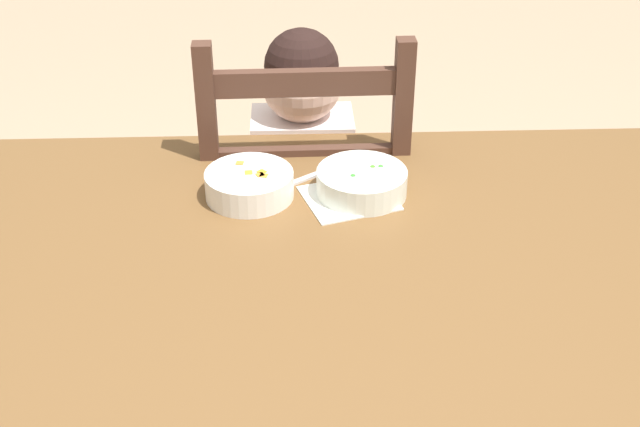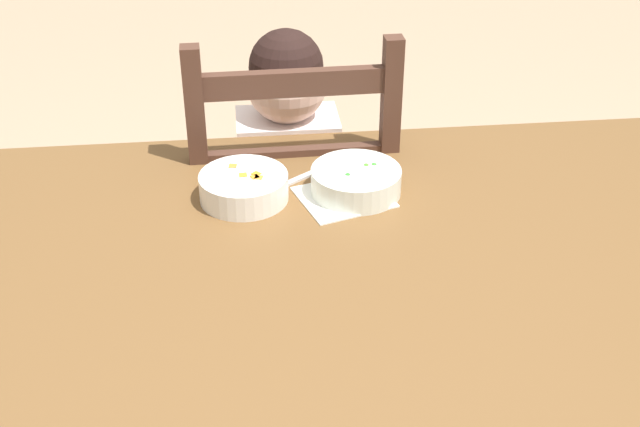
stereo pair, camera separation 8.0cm
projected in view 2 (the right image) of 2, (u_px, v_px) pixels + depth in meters
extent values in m
cube|color=brown|center=(336.00, 269.00, 1.35)|extent=(1.47, 0.91, 0.04)
cylinder|color=brown|center=(15.00, 327.00, 1.82)|extent=(0.07, 0.07, 0.72)
cylinder|color=brown|center=(594.00, 287.00, 1.94)|extent=(0.07, 0.07, 0.72)
cube|color=#4C2F23|center=(289.00, 237.00, 1.98)|extent=(0.43, 0.43, 0.02)
cube|color=#4C2F23|center=(353.00, 261.00, 2.28)|extent=(0.04, 0.04, 0.43)
cube|color=#4C2F23|center=(214.00, 272.00, 2.24)|extent=(0.04, 0.04, 0.43)
cube|color=#4C2F23|center=(379.00, 353.00, 1.96)|extent=(0.04, 0.04, 0.43)
cube|color=#4C2F23|center=(217.00, 367.00, 1.92)|extent=(0.04, 0.04, 0.43)
cube|color=#4C2F23|center=(388.00, 166.00, 1.69)|extent=(0.04, 0.04, 0.55)
cube|color=#4C2F23|center=(201.00, 177.00, 1.65)|extent=(0.04, 0.04, 0.55)
cube|color=#4C2F23|center=(294.00, 83.00, 1.57)|extent=(0.36, 0.03, 0.05)
cube|color=#4C2F23|center=(295.00, 159.00, 1.66)|extent=(0.36, 0.03, 0.05)
cube|color=white|center=(289.00, 181.00, 1.86)|extent=(0.22, 0.14, 0.32)
sphere|color=beige|center=(287.00, 83.00, 1.74)|extent=(0.17, 0.17, 0.17)
sphere|color=black|center=(286.00, 66.00, 1.72)|extent=(0.16, 0.16, 0.16)
cylinder|color=#3F4C72|center=(273.00, 348.00, 1.96)|extent=(0.07, 0.07, 0.45)
cylinder|color=#3F4C72|center=(319.00, 344.00, 1.97)|extent=(0.07, 0.07, 0.45)
cylinder|color=white|center=(229.00, 175.00, 1.73)|extent=(0.06, 0.24, 0.13)
cylinder|color=white|center=(353.00, 168.00, 1.75)|extent=(0.06, 0.24, 0.13)
cylinder|color=white|center=(356.00, 181.00, 1.51)|extent=(0.17, 0.17, 0.05)
cylinder|color=white|center=(356.00, 191.00, 1.52)|extent=(0.07, 0.07, 0.01)
cylinder|color=green|center=(356.00, 178.00, 1.51)|extent=(0.14, 0.14, 0.03)
sphere|color=#499F29|center=(366.00, 167.00, 1.52)|extent=(0.01, 0.01, 0.01)
sphere|color=green|center=(374.00, 166.00, 1.52)|extent=(0.01, 0.01, 0.01)
sphere|color=green|center=(348.00, 176.00, 1.48)|extent=(0.01, 0.01, 0.01)
cylinder|color=white|center=(244.00, 187.00, 1.49)|extent=(0.16, 0.16, 0.05)
cylinder|color=white|center=(244.00, 197.00, 1.50)|extent=(0.07, 0.07, 0.01)
cylinder|color=orange|center=(244.00, 184.00, 1.49)|extent=(0.13, 0.13, 0.03)
cube|color=orange|center=(256.00, 176.00, 1.48)|extent=(0.02, 0.02, 0.01)
cube|color=orange|center=(243.00, 177.00, 1.48)|extent=(0.02, 0.02, 0.01)
cube|color=orange|center=(255.00, 179.00, 1.47)|extent=(0.02, 0.02, 0.01)
cube|color=gold|center=(259.00, 179.00, 1.47)|extent=(0.02, 0.02, 0.01)
cube|color=orange|center=(233.00, 168.00, 1.51)|extent=(0.02, 0.02, 0.01)
cube|color=silver|center=(297.00, 180.00, 1.56)|extent=(0.08, 0.07, 0.00)
ellipsoid|color=silver|center=(269.00, 190.00, 1.52)|extent=(0.05, 0.05, 0.01)
cube|color=white|center=(344.00, 197.00, 1.51)|extent=(0.19, 0.18, 0.00)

